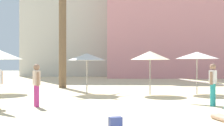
# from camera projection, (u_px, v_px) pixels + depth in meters

# --- Properties ---
(hotel_pink) EXTENTS (20.85, 10.13, 16.76)m
(hotel_pink) POSITION_uv_depth(u_px,v_px,m) (194.00, 8.00, 37.58)
(hotel_pink) COLOR pink
(hotel_pink) RESTS_ON ground
(cafe_umbrella_2) EXTENTS (2.10, 2.10, 2.21)m
(cafe_umbrella_2) POSITION_uv_depth(u_px,v_px,m) (87.00, 57.00, 16.64)
(cafe_umbrella_2) COLOR gray
(cafe_umbrella_2) RESTS_ON ground
(cafe_umbrella_4) EXTENTS (2.28, 2.28, 2.29)m
(cafe_umbrella_4) POSITION_uv_depth(u_px,v_px,m) (197.00, 55.00, 16.65)
(cafe_umbrella_4) COLOR gray
(cafe_umbrella_4) RESTS_ON ground
(cafe_umbrella_7) EXTENTS (2.08, 2.08, 2.31)m
(cafe_umbrella_7) POSITION_uv_depth(u_px,v_px,m) (150.00, 56.00, 16.20)
(cafe_umbrella_7) COLOR gray
(cafe_umbrella_7) RESTS_ON ground
(backpack) EXTENTS (0.34, 0.31, 0.42)m
(backpack) POSITION_uv_depth(u_px,v_px,m) (115.00, 126.00, 7.25)
(backpack) COLOR #3E4775
(backpack) RESTS_ON ground
(person_mid_center) EXTENTS (2.50, 1.99, 1.66)m
(person_mid_center) POSITION_uv_depth(u_px,v_px,m) (212.00, 83.00, 12.18)
(person_mid_center) COLOR teal
(person_mid_center) RESTS_ON ground
(person_mid_left) EXTENTS (0.38, 0.58, 1.65)m
(person_mid_left) POSITION_uv_depth(u_px,v_px,m) (37.00, 83.00, 11.84)
(person_mid_left) COLOR #B7337F
(person_mid_left) RESTS_ON ground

